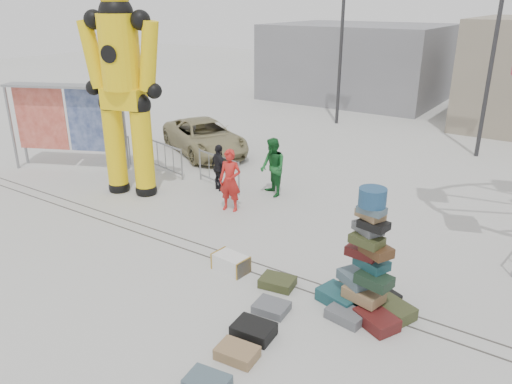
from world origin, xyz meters
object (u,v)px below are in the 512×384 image
Objects in this scene: lamp_post_right at (498,38)px; crash_test_dummy at (123,83)px; barricade_dummy_b at (165,158)px; pedestrian_red at (230,180)px; pedestrian_green at (273,167)px; pedestrian_black at (219,168)px; lamp_post_left at (344,29)px; barricade_dummy_a at (117,145)px; parked_suv at (204,137)px; banner_scaffold at (65,106)px; barricade_dummy_c at (219,171)px; steamer_trunk at (231,263)px; suitcase_tower at (366,278)px.

lamp_post_right is 1.21× the size of crash_test_dummy.
barricade_dummy_b is 4.16m from pedestrian_red.
pedestrian_green is at bearing -119.39° from lamp_post_right.
crash_test_dummy is 3.90m from pedestrian_black.
lamp_post_left is at bearing 93.12° from barricade_dummy_b.
pedestrian_red is at bearing -80.09° from lamp_post_left.
pedestrian_green reaches higher than barricade_dummy_a.
pedestrian_green is 0.39× the size of parked_suv.
lamp_post_right is 11.51m from pedestrian_red.
pedestrian_green is (4.29, 0.29, 0.37)m from barricade_dummy_b.
pedestrian_black reaches higher than barricade_dummy_a.
crash_test_dummy is 3.57m from barricade_dummy_b.
pedestrian_red is (2.06, -11.77, -3.56)m from lamp_post_left.
barricade_dummy_a is at bearing -145.10° from pedestrian_green.
crash_test_dummy is 3.30× the size of barricade_dummy_a.
barricade_dummy_a is (0.44, 1.77, -1.73)m from banner_scaffold.
crash_test_dummy reaches higher than barricade_dummy_c.
pedestrian_red reaches higher than steamer_trunk.
lamp_post_left is 4.00× the size of barricade_dummy_b.
parked_suv is at bearing -106.66° from lamp_post_left.
crash_test_dummy is 8.11× the size of steamer_trunk.
barricade_dummy_c is 2.00m from pedestrian_red.
suitcase_tower is 7.49m from pedestrian_black.
pedestrian_black is at bearing 21.30° from crash_test_dummy.
parked_suv is (-3.08, 3.00, -0.10)m from pedestrian_black.
steamer_trunk is at bearing -74.08° from lamp_post_left.
parked_suv is at bearing 123.34° from pedestrian_red.
barricade_dummy_a is (-8.76, 4.47, 0.36)m from steamer_trunk.
banner_scaffold is at bearing -152.72° from barricade_dummy_c.
suitcase_tower reaches higher than barricade_dummy_b.
barricade_dummy_b is (-6.00, 4.22, 0.36)m from steamer_trunk.
pedestrian_green is at bearing -88.59° from parked_suv.
suitcase_tower is (7.29, -14.36, -3.75)m from lamp_post_left.
crash_test_dummy is (-1.41, -12.37, -1.00)m from lamp_post_left.
pedestrian_red is 0.39× the size of parked_suv.
suitcase_tower is 0.40× the size of crash_test_dummy.
steamer_trunk is at bearing -102.70° from lamp_post_right.
parked_suv is (-0.45, 2.72, 0.11)m from barricade_dummy_b.
barricade_dummy_c is (5.20, -0.33, 0.00)m from barricade_dummy_a.
banner_scaffold reaches higher than barricade_dummy_c.
lamp_post_right is at bearing 83.21° from steamer_trunk.
banner_scaffold is (-12.33, 2.47, 1.55)m from suitcase_tower.
barricade_dummy_a is at bearing 178.71° from suitcase_tower.
barricade_dummy_a is at bearing 19.35° from pedestrian_black.
suitcase_tower is at bearing 175.28° from pedestrian_black.
barricade_dummy_c is at bearing -134.06° from pedestrian_green.
parked_suv is (2.75, 4.24, -1.63)m from banner_scaffold.
barricade_dummy_c is (-3.56, 4.14, 0.36)m from steamer_trunk.
barricade_dummy_c is at bearing -86.72° from lamp_post_left.
pedestrian_black is at bearing -125.68° from lamp_post_right.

